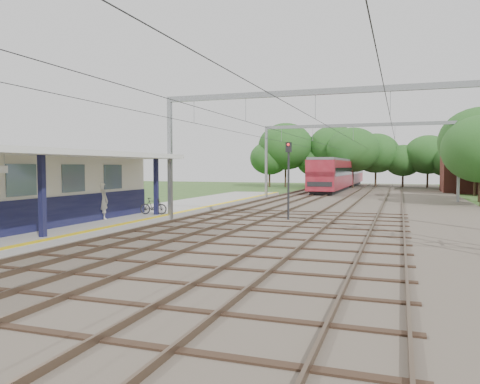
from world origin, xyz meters
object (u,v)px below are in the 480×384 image
at_px(person, 102,201).
at_px(train, 342,173).
at_px(bicycle, 153,206).
at_px(signal_post, 288,171).

height_order(person, train, train).
distance_m(person, train, 46.65).
relative_size(person, bicycle, 1.23).
bearing_deg(train, bicycle, -97.41).
bearing_deg(signal_post, person, -140.87).
xyz_separation_m(person, bicycle, (1.24, 3.13, -0.50)).
xyz_separation_m(person, train, (6.83, 46.14, 0.89)).
relative_size(person, signal_post, 0.44).
bearing_deg(train, person, -98.42).
height_order(bicycle, train, train).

